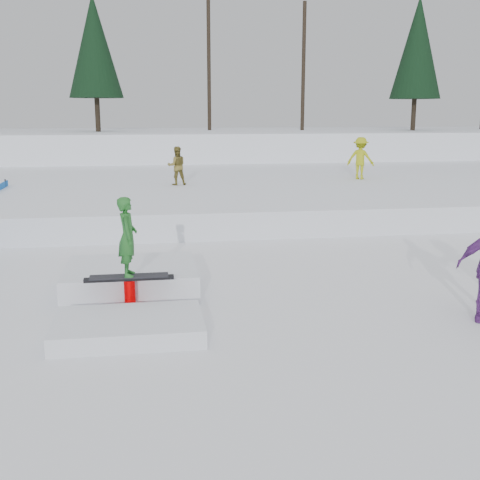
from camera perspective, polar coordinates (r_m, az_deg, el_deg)
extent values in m
plane|color=white|center=(10.16, -1.03, -8.51)|extent=(120.00, 120.00, 0.00)
cube|color=white|center=(39.51, -7.18, 8.52)|extent=(60.00, 14.00, 2.40)
cube|color=white|center=(25.65, -6.04, 4.88)|extent=(50.00, 18.00, 0.80)
cylinder|color=black|center=(24.37, -21.29, 4.11)|extent=(0.05, 0.05, 1.10)
cylinder|color=black|center=(38.02, -13.35, 11.47)|extent=(0.30, 0.30, 2.00)
cone|color=black|center=(38.21, -13.65, 17.44)|extent=(3.20, 3.20, 5.95)
cylinder|color=black|center=(40.31, -2.98, 17.13)|extent=(0.24, 0.24, 9.50)
cylinder|color=black|center=(40.36, 6.04, 16.00)|extent=(0.24, 0.24, 8.00)
cylinder|color=black|center=(41.23, 16.13, 11.35)|extent=(0.30, 0.30, 2.00)
cone|color=black|center=(41.42, 16.47, 17.09)|extent=(3.20, 3.20, 6.30)
imported|color=brown|center=(23.43, -6.02, 7.01)|extent=(0.77, 0.63, 1.48)
imported|color=#A7B013|center=(25.84, 11.36, 7.61)|extent=(1.30, 1.17, 1.75)
cube|color=white|center=(12.37, -10.27, -3.61)|extent=(2.60, 2.20, 0.54)
cube|color=white|center=(10.02, -10.50, -8.10)|extent=(2.40, 1.60, 0.30)
cylinder|color=#F30104|center=(11.20, -10.34, -6.58)|extent=(0.44, 0.44, 0.06)
cylinder|color=#F30104|center=(11.11, -10.40, -5.26)|extent=(0.20, 0.20, 0.60)
cube|color=black|center=(11.02, -10.46, -3.62)|extent=(1.60, 0.16, 0.06)
cube|color=black|center=(11.01, -10.47, -3.39)|extent=(1.40, 0.28, 0.03)
imported|color=#216824|center=(10.84, -10.62, 0.32)|extent=(0.34, 0.52, 1.42)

